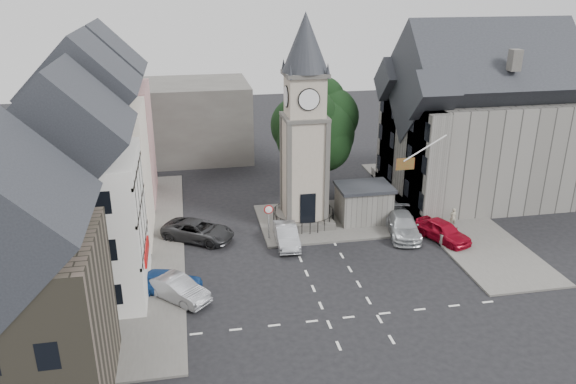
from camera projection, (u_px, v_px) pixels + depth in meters
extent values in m
plane|color=black|center=(328.00, 271.00, 37.73)|extent=(120.00, 120.00, 0.00)
cube|color=#595651|center=(142.00, 246.00, 41.05)|extent=(6.00, 30.00, 0.14)
cube|color=#595651|center=(443.00, 211.00, 47.10)|extent=(6.00, 26.00, 0.14)
cube|color=#595651|center=(322.00, 221.00, 45.29)|extent=(10.00, 8.00, 0.16)
cube|color=silver|center=(352.00, 317.00, 32.69)|extent=(20.00, 8.00, 0.01)
cube|color=#4C4944|center=(303.00, 219.00, 44.93)|extent=(4.20, 4.20, 0.70)
torus|color=black|center=(304.00, 211.00, 44.67)|extent=(4.86, 4.86, 0.06)
cube|color=#A89D88|center=(304.00, 168.00, 43.35)|extent=(3.00, 3.00, 8.00)
cube|color=black|center=(308.00, 208.00, 43.04)|extent=(1.20, 0.25, 2.40)
cube|color=#4C4944|center=(305.00, 117.00, 41.91)|extent=(3.30, 3.30, 0.25)
cube|color=#A89D88|center=(305.00, 96.00, 41.33)|extent=(2.70, 2.70, 3.20)
cylinder|color=white|center=(309.00, 100.00, 40.04)|extent=(1.50, 0.12, 1.50)
cube|color=#4C4944|center=(305.00, 74.00, 40.75)|extent=(3.10, 3.10, 0.30)
cone|color=black|center=(305.00, 42.00, 39.93)|extent=(3.40, 3.40, 4.20)
cube|color=slate|center=(363.00, 205.00, 44.92)|extent=(4.00, 3.00, 2.80)
cube|color=black|center=(364.00, 187.00, 44.36)|extent=(4.30, 3.30, 0.25)
cylinder|color=black|center=(314.00, 175.00, 49.18)|extent=(0.70, 0.70, 4.40)
cylinder|color=black|center=(269.00, 225.00, 41.76)|extent=(0.10, 0.10, 2.50)
cone|color=#A50C0C|center=(269.00, 210.00, 41.22)|extent=(0.70, 0.06, 0.70)
cone|color=white|center=(269.00, 210.00, 41.20)|extent=(0.54, 0.04, 0.54)
cube|color=tan|center=(107.00, 145.00, 47.91)|extent=(7.50, 7.00, 10.00)
cube|color=#F3E2CB|center=(95.00, 176.00, 40.58)|extent=(7.50, 7.00, 10.00)
cube|color=silver|center=(78.00, 229.00, 33.43)|extent=(7.50, 7.00, 9.00)
cube|color=#464134|center=(13.00, 325.00, 25.11)|extent=(8.00, 7.00, 8.00)
cube|color=#4C4944|center=(155.00, 121.00, 59.86)|extent=(20.00, 10.00, 8.00)
cube|color=slate|center=(476.00, 148.00, 48.93)|extent=(14.00, 10.00, 9.00)
cube|color=slate|center=(426.00, 165.00, 44.66)|extent=(1.60, 4.40, 9.00)
cube|color=slate|center=(394.00, 141.00, 51.07)|extent=(1.60, 4.40, 9.00)
cube|color=slate|center=(403.00, 201.00, 48.31)|extent=(0.40, 16.00, 0.90)
cylinder|color=white|center=(425.00, 148.00, 40.23)|extent=(3.17, 0.10, 1.89)
plane|color=#B21414|center=(405.00, 164.00, 40.39)|extent=(1.40, 0.00, 1.40)
imported|color=navy|center=(167.00, 282.00, 34.99)|extent=(4.67, 2.78, 1.49)
imported|color=#999BA0|center=(177.00, 289.00, 34.23)|extent=(4.24, 4.23, 1.46)
imported|color=#2A2B2D|center=(198.00, 231.00, 41.92)|extent=(5.96, 4.92, 1.51)
imported|color=#95989D|center=(286.00, 235.00, 41.23)|extent=(1.72, 4.49, 1.46)
imported|color=#ADB1B5|center=(403.00, 225.00, 42.77)|extent=(3.20, 5.68, 1.55)
imported|color=#9F081D|center=(443.00, 231.00, 41.84)|extent=(3.41, 4.94, 1.56)
imported|color=#A39E87|center=(453.00, 217.00, 44.29)|extent=(0.57, 0.39, 1.50)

